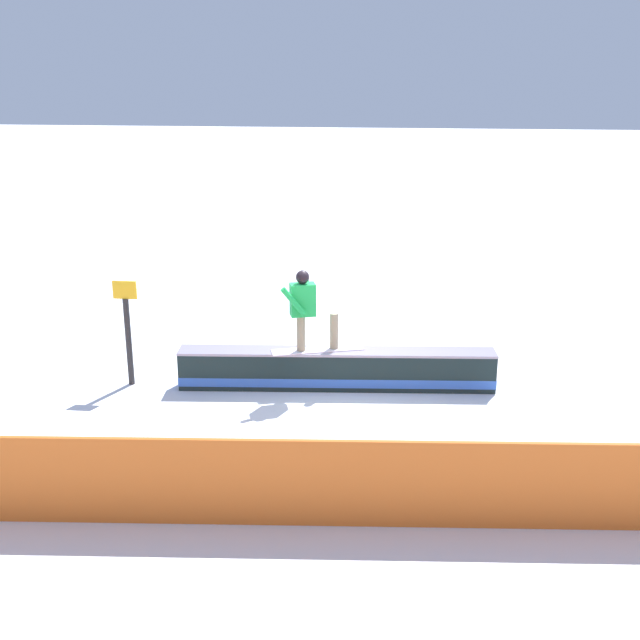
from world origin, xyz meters
TOP-DOWN VIEW (x-y plane):
  - ground_plane at (0.00, 0.00)m, footprint 120.00×120.00m
  - grind_box at (0.00, 0.00)m, footprint 5.28×0.96m
  - snowboarder at (0.48, 0.08)m, footprint 1.55×0.77m
  - safety_fence at (0.00, 4.20)m, footprint 13.78×1.34m
  - trail_marker at (3.48, 0.23)m, footprint 0.40×0.10m

SIDE VIEW (x-z plane):
  - ground_plane at x=0.00m, z-range 0.00..0.00m
  - grind_box at x=0.00m, z-range -0.03..0.64m
  - safety_fence at x=0.00m, z-range 0.00..1.10m
  - trail_marker at x=3.48m, z-range 0.07..1.88m
  - snowboarder at x=0.48m, z-range 0.72..2.09m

